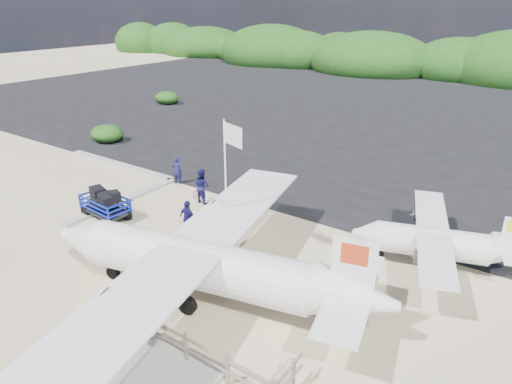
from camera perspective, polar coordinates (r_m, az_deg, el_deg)
ground at (r=20.56m, az=-11.35°, el=-5.46°), size 160.00×160.00×0.00m
asphalt_apron at (r=45.33m, az=17.18°, el=9.64°), size 90.00×50.00×0.04m
lagoon at (r=28.02m, az=-22.08°, el=1.08°), size 9.00×7.00×0.40m
walkway_pad at (r=13.94m, az=-13.23°, el=-21.43°), size 3.50×2.50×0.10m
vegetation_band at (r=69.21m, az=24.11°, el=12.98°), size 124.00×8.00×4.40m
fence at (r=14.14m, az=-8.61°, el=-20.22°), size 6.40×2.00×1.10m
baggage_cart at (r=22.93m, az=-18.13°, el=-3.11°), size 2.70×1.67×1.30m
flagpole at (r=18.65m, az=-3.55°, el=-8.17°), size 1.23×0.82×5.70m
signboard at (r=17.09m, az=-4.83°, el=-11.43°), size 1.84×0.24×1.51m
crew_a at (r=25.92m, az=-9.83°, el=2.68°), size 0.68×0.56×1.61m
crew_b at (r=23.28m, az=-6.79°, el=0.77°), size 0.93×0.75×1.82m
crew_c at (r=20.03m, az=-8.49°, el=-3.33°), size 1.03×0.52×1.69m
aircraft_small at (r=51.92m, az=10.19°, el=11.86°), size 8.29×8.29×2.37m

